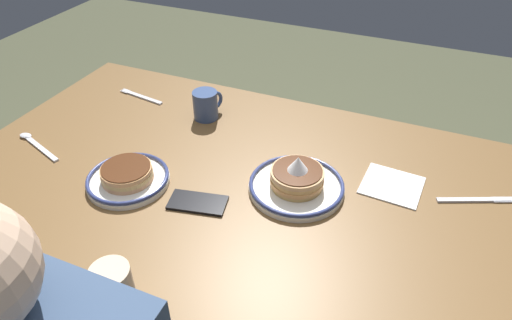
# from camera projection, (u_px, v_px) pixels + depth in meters

# --- Properties ---
(dining_table) EXTENTS (1.49, 0.91, 0.73)m
(dining_table) POSITION_uv_depth(u_px,v_px,m) (229.00, 199.00, 1.29)
(dining_table) COLOR brown
(dining_table) RESTS_ON ground_plane
(plate_near_main) EXTENTS (0.25, 0.25, 0.10)m
(plate_near_main) POSITION_uv_depth(u_px,v_px,m) (297.00, 182.00, 1.17)
(plate_near_main) COLOR silver
(plate_near_main) RESTS_ON dining_table
(plate_center_pancakes) EXTENTS (0.22, 0.22, 0.05)m
(plate_center_pancakes) POSITION_uv_depth(u_px,v_px,m) (128.00, 177.00, 1.19)
(plate_center_pancakes) COLOR silver
(plate_center_pancakes) RESTS_ON dining_table
(coffee_mug) EXTENTS (0.08, 0.11, 0.09)m
(coffee_mug) POSITION_uv_depth(u_px,v_px,m) (206.00, 104.00, 1.44)
(coffee_mug) COLOR #334772
(coffee_mug) RESTS_ON dining_table
(cell_phone) EXTENTS (0.16, 0.10, 0.01)m
(cell_phone) POSITION_uv_depth(u_px,v_px,m) (198.00, 203.00, 1.13)
(cell_phone) COLOR black
(cell_phone) RESTS_ON dining_table
(paper_napkin) EXTENTS (0.16, 0.15, 0.00)m
(paper_napkin) POSITION_uv_depth(u_px,v_px,m) (392.00, 185.00, 1.19)
(paper_napkin) COLOR white
(paper_napkin) RESTS_ON dining_table
(fork_near) EXTENTS (0.18, 0.05, 0.01)m
(fork_near) POSITION_uv_depth(u_px,v_px,m) (141.00, 97.00, 1.57)
(fork_near) COLOR silver
(fork_near) RESTS_ON dining_table
(butter_knife) EXTENTS (0.22, 0.11, 0.01)m
(butter_knife) POSITION_uv_depth(u_px,v_px,m) (483.00, 200.00, 1.14)
(butter_knife) COLOR silver
(butter_knife) RESTS_ON dining_table
(tea_spoon) EXTENTS (0.20, 0.08, 0.01)m
(tea_spoon) POSITION_uv_depth(u_px,v_px,m) (34.00, 143.00, 1.35)
(tea_spoon) COLOR silver
(tea_spoon) RESTS_ON dining_table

